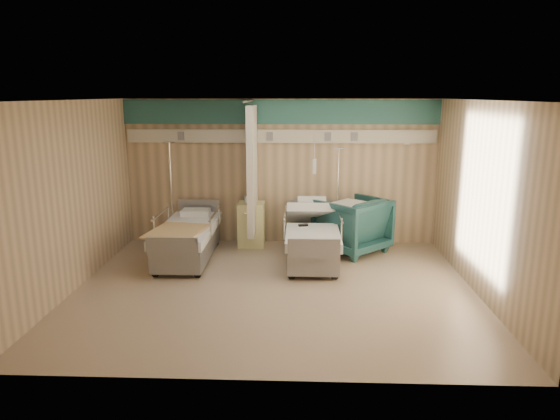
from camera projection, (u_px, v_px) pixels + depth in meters
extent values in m
cube|color=tan|center=(274.00, 288.00, 7.58)|extent=(6.00, 5.00, 0.00)
cube|color=tan|center=(280.00, 172.00, 9.69)|extent=(6.00, 0.04, 2.80)
cube|color=tan|center=(261.00, 251.00, 4.83)|extent=(6.00, 0.04, 2.80)
cube|color=tan|center=(72.00, 197.00, 7.37)|extent=(0.04, 5.00, 2.80)
cube|color=tan|center=(483.00, 200.00, 7.15)|extent=(0.04, 5.00, 2.80)
cube|color=silver|center=(274.00, 100.00, 6.94)|extent=(6.00, 5.00, 0.04)
cube|color=#2C6865|center=(280.00, 112.00, 9.41)|extent=(6.00, 0.04, 0.45)
cube|color=beige|center=(280.00, 136.00, 9.49)|extent=(5.88, 0.08, 0.25)
cylinder|color=silver|center=(249.00, 101.00, 8.53)|extent=(0.03, 1.80, 0.03)
cube|color=silver|center=(252.00, 171.00, 9.15)|extent=(0.12, 0.90, 2.35)
cube|color=#F6EF99|center=(252.00, 224.00, 9.64)|extent=(0.50, 0.48, 0.85)
imported|color=#1D494A|center=(352.00, 225.00, 9.26)|extent=(1.58, 1.58, 1.03)
cube|color=white|center=(351.00, 196.00, 9.12)|extent=(0.91, 0.92, 0.08)
cylinder|color=silver|center=(336.00, 245.00, 9.73)|extent=(0.34, 0.34, 0.03)
cylinder|color=silver|center=(337.00, 198.00, 9.52)|extent=(0.03, 0.03, 1.89)
cylinder|color=silver|center=(339.00, 149.00, 9.31)|extent=(0.23, 0.03, 0.03)
cylinder|color=silver|center=(174.00, 244.00, 9.77)|extent=(0.36, 0.36, 0.03)
cylinder|color=silver|center=(172.00, 195.00, 9.55)|extent=(0.03, 0.03, 2.00)
cylinder|color=silver|center=(169.00, 142.00, 9.32)|extent=(0.24, 0.03, 0.03)
cube|color=black|center=(303.00, 225.00, 8.71)|extent=(0.18, 0.11, 0.04)
cube|color=tan|center=(177.00, 231.00, 8.31)|extent=(1.00, 1.18, 0.04)
cube|color=black|center=(251.00, 199.00, 9.61)|extent=(0.23, 0.15, 0.12)
cylinder|color=white|center=(247.00, 199.00, 9.55)|extent=(0.11, 0.11, 0.13)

